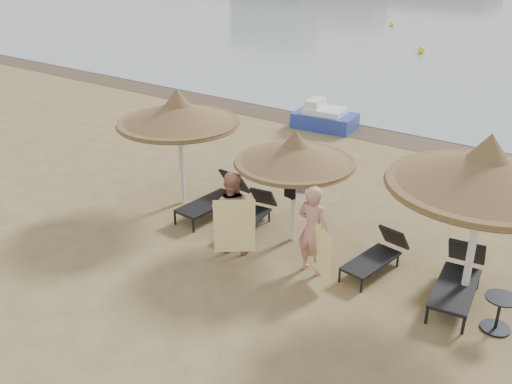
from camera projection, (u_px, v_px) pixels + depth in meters
ground at (235, 272)px, 11.20m from camera, size 160.00×160.00×0.00m
wet_sand_strip at (414, 142)px, 18.17m from camera, size 200.00×1.60×0.01m
palapa_left at (178, 113)px, 13.16m from camera, size 2.88×2.88×2.86m
palapa_center at (295, 154)px, 11.58m from camera, size 2.51×2.51×2.49m
palapa_right at (486, 171)px, 9.26m from camera, size 3.22×3.22×3.19m
lounger_far_left at (216, 197)px, 13.44m from camera, size 0.79×2.01×0.88m
lounger_near_left at (252, 212)px, 12.84m from camera, size 0.77×1.72×0.74m
lounger_near_right at (378, 254)px, 11.17m from camera, size 0.80×1.72×0.74m
lounger_far_right at (459, 277)px, 10.29m from camera, size 0.91×2.06×0.89m
side_table at (498, 314)px, 9.46m from camera, size 0.53×0.53×0.63m
person_left at (231, 206)px, 11.59m from camera, size 1.09×0.92×2.03m
person_right at (313, 223)px, 10.80m from camera, size 1.02×0.70×2.12m
towel_left at (234, 226)px, 11.24m from camera, size 0.66×0.53×1.16m
towel_right at (322, 252)px, 10.59m from camera, size 0.60×0.39×0.97m
bag_patterned at (299, 184)px, 12.02m from camera, size 0.31×0.21×0.38m
bag_dark at (290, 190)px, 11.77m from camera, size 0.27×0.15×0.37m
pedal_boat at (324, 118)px, 19.36m from camera, size 2.17×1.41×0.96m
buoy_left at (421, 50)px, 31.36m from camera, size 0.40×0.40×0.40m
buoy_extra at (392, 24)px, 40.53m from camera, size 0.34×0.34×0.34m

